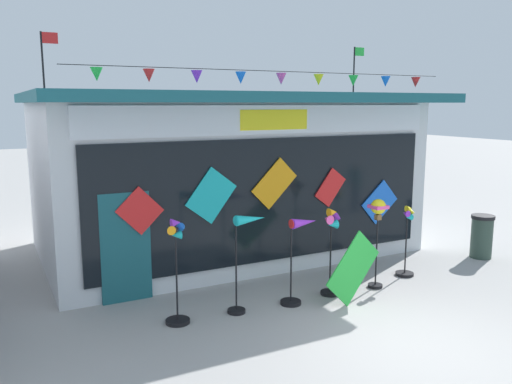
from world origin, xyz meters
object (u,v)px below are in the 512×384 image
at_px(kite_shop_building, 223,172).
at_px(wind_spinner_right, 378,219).
at_px(wind_spinner_far_left, 177,269).
at_px(wind_spinner_center_right, 332,239).
at_px(wind_spinner_left, 246,242).
at_px(wind_spinner_far_right, 407,241).
at_px(display_kite_on_ground, 353,268).
at_px(wind_spinner_center_left, 299,248).
at_px(trash_bin, 482,236).

xyz_separation_m(kite_shop_building, wind_spinner_right, (1.45, -4.02, -0.54)).
bearing_deg(wind_spinner_far_left, wind_spinner_center_right, -1.68).
distance_m(wind_spinner_left, wind_spinner_far_right, 3.80).
relative_size(wind_spinner_right, display_kite_on_ground, 1.47).
distance_m(wind_spinner_center_left, wind_spinner_center_right, 0.73).
height_order(kite_shop_building, wind_spinner_center_left, kite_shop_building).
xyz_separation_m(wind_spinner_far_right, trash_bin, (2.48, 0.18, -0.23)).
bearing_deg(wind_spinner_far_right, wind_spinner_center_right, -174.58).
bearing_deg(wind_spinner_far_left, kite_shop_building, 56.85).
height_order(wind_spinner_center_left, wind_spinner_far_right, wind_spinner_center_left).
xyz_separation_m(wind_spinner_far_left, wind_spinner_right, (3.98, -0.15, 0.44)).
bearing_deg(wind_spinner_far_right, display_kite_on_ground, -159.98).
bearing_deg(wind_spinner_center_right, kite_shop_building, 96.28).
height_order(wind_spinner_far_left, wind_spinner_center_left, wind_spinner_far_left).
bearing_deg(wind_spinner_far_right, wind_spinner_left, -177.83).
height_order(kite_shop_building, wind_spinner_left, kite_shop_building).
xyz_separation_m(wind_spinner_center_left, trash_bin, (5.25, 0.41, -0.50)).
xyz_separation_m(kite_shop_building, wind_spinner_left, (-1.30, -3.90, -0.67)).
xyz_separation_m(wind_spinner_right, wind_spinner_far_right, (1.02, 0.26, -0.63)).
xyz_separation_m(wind_spinner_right, display_kite_on_ground, (-0.90, -0.44, -0.72)).
bearing_deg(wind_spinner_center_left, wind_spinner_far_right, 4.87).
bearing_deg(display_kite_on_ground, wind_spinner_left, 163.19).
distance_m(wind_spinner_far_right, display_kite_on_ground, 2.05).
height_order(wind_spinner_far_right, display_kite_on_ground, wind_spinner_far_right).
bearing_deg(wind_spinner_center_left, kite_shop_building, 85.79).
bearing_deg(kite_shop_building, wind_spinner_left, -108.40).
bearing_deg(display_kite_on_ground, wind_spinner_center_right, 102.61).
distance_m(wind_spinner_right, display_kite_on_ground, 1.24).
height_order(kite_shop_building, display_kite_on_ground, kite_shop_building).
bearing_deg(wind_spinner_center_right, wind_spinner_center_left, -176.69).
height_order(trash_bin, display_kite_on_ground, display_kite_on_ground).
bearing_deg(wind_spinner_center_left, trash_bin, 4.52).
distance_m(wind_spinner_far_left, wind_spinner_center_right, 2.97).
relative_size(wind_spinner_left, display_kite_on_ground, 1.43).
height_order(wind_spinner_center_right, wind_spinner_right, wind_spinner_right).
bearing_deg(wind_spinner_center_right, trash_bin, 4.71).
distance_m(wind_spinner_far_left, wind_spinner_far_right, 5.00).
xyz_separation_m(wind_spinner_center_right, wind_spinner_right, (1.02, -0.06, 0.29)).
relative_size(wind_spinner_far_right, trash_bin, 1.49).
height_order(wind_spinner_left, trash_bin, wind_spinner_left).
bearing_deg(trash_bin, wind_spinner_center_right, -175.29).
relative_size(kite_shop_building, trash_bin, 8.74).
distance_m(wind_spinner_left, wind_spinner_center_left, 1.03).
xyz_separation_m(kite_shop_building, wind_spinner_far_right, (2.47, -3.76, -1.17)).
bearing_deg(display_kite_on_ground, wind_spinner_far_left, 169.06).
distance_m(wind_spinner_center_right, wind_spinner_far_right, 2.07).
distance_m(kite_shop_building, wind_spinner_far_left, 4.72).
xyz_separation_m(wind_spinner_left, trash_bin, (6.25, 0.32, -0.72)).
xyz_separation_m(wind_spinner_right, trash_bin, (3.50, 0.44, -0.86)).
xyz_separation_m(wind_spinner_left, wind_spinner_right, (2.75, -0.12, 0.14)).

